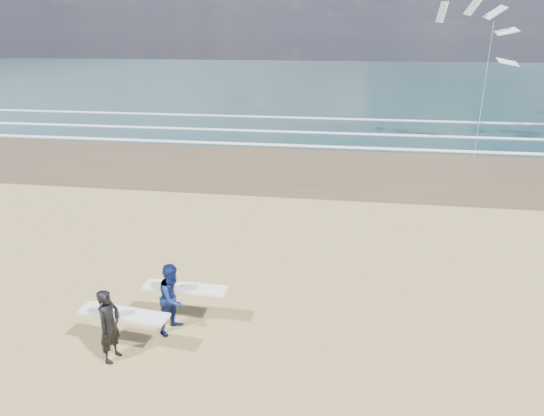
# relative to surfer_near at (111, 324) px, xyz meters

# --- Properties ---
(ocean) EXTENTS (220.00, 100.00, 0.02)m
(ocean) POSITION_rel_surfer_near_xyz_m (18.99, 72.31, -0.92)
(ocean) COLOR #1B393B
(ocean) RESTS_ON ground
(foam_breakers) EXTENTS (220.00, 11.70, 0.05)m
(foam_breakers) POSITION_rel_surfer_near_xyz_m (18.99, 28.41, -0.88)
(foam_breakers) COLOR white
(foam_breakers) RESTS_ON ground
(surfer_near) EXTENTS (2.24, 1.09, 1.83)m
(surfer_near) POSITION_rel_surfer_near_xyz_m (0.00, 0.00, 0.00)
(surfer_near) COLOR black
(surfer_near) RESTS_ON ground
(surfer_far) EXTENTS (2.21, 1.19, 1.87)m
(surfer_far) POSITION_rel_surfer_near_xyz_m (1.03, 1.39, 0.01)
(surfer_far) COLOR #0E1A4F
(surfer_far) RESTS_ON ground
(kite_1) EXTENTS (6.42, 4.81, 9.69)m
(kite_1) POSITION_rel_surfer_near_xyz_m (13.68, 24.53, 4.66)
(kite_1) COLOR slate
(kite_1) RESTS_ON ground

